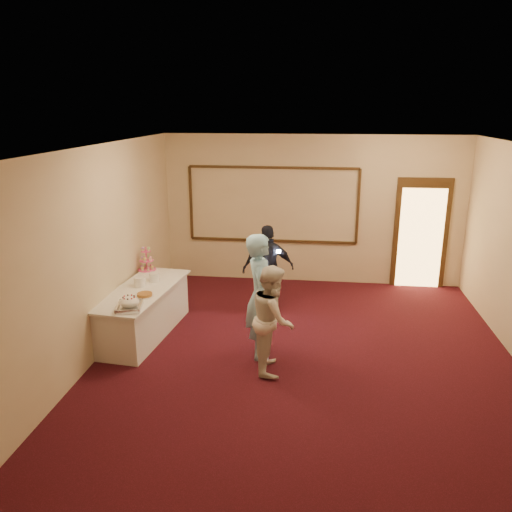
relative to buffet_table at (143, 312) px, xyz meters
The scene contains 14 objects.
floor 2.68m from the buffet_table, 12.61° to the right, with size 7.00×7.00×0.00m, color black.
room_walls 3.12m from the buffet_table, 12.61° to the right, with size 6.04×7.04×3.02m.
wall_molding 3.61m from the buffet_table, 58.27° to the left, with size 3.45×0.04×1.55m.
doorway 5.58m from the buffet_table, 31.25° to the left, with size 1.05×0.07×2.20m.
buffet_table is the anchor object (origin of this frame).
pavlova_tray 0.91m from the buffet_table, 82.67° to the right, with size 0.42×0.50×0.18m.
cupcake_stand 1.11m from the buffet_table, 104.01° to the left, with size 0.31×0.31×0.46m.
plate_stack_a 0.48m from the buffet_table, 119.35° to the left, with size 0.19×0.19×0.16m.
plate_stack_b 0.60m from the buffet_table, 77.14° to the left, with size 0.17×0.17×0.14m.
tart 0.54m from the buffet_table, 62.94° to the right, with size 0.26×0.26×0.05m.
man 2.05m from the buffet_table, 12.86° to the right, with size 0.67×0.44×1.83m, color #8FCAEF.
woman 2.33m from the buffet_table, 21.44° to the right, with size 0.73×0.57×1.50m, color silver.
guest 2.27m from the buffet_table, 33.63° to the left, with size 0.91×0.38×1.56m, color black.
camera_flash 2.45m from the buffet_table, 28.75° to the left, with size 0.07×0.04×0.05m, color white.
Camera 1 is at (0.09, -6.46, 3.50)m, focal length 35.00 mm.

